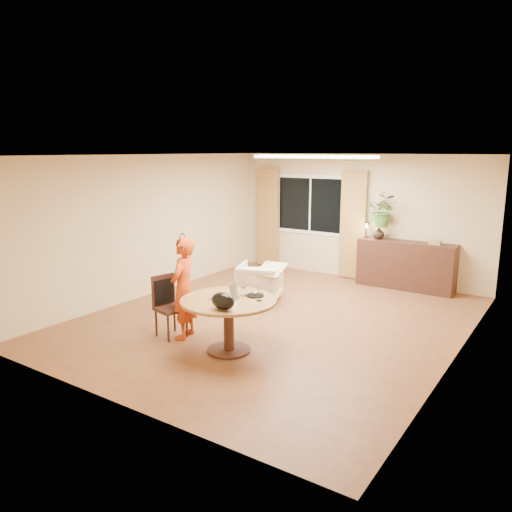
{
  "coord_description": "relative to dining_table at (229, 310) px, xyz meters",
  "views": [
    {
      "loc": [
        3.98,
        -6.52,
        2.68
      ],
      "look_at": [
        -0.24,
        -0.2,
        1.06
      ],
      "focal_mm": 35.0,
      "sensor_mm": 36.0,
      "label": 1
    }
  ],
  "objects": [
    {
      "name": "pot_lid",
      "position": [
        0.22,
        0.32,
        0.18
      ],
      "size": [
        0.3,
        0.3,
        0.04
      ],
      "primitive_type": null,
      "rotation": [
        0.0,
        0.0,
        -0.3
      ],
      "color": "white",
      "rests_on": "dining_table"
    },
    {
      "name": "child",
      "position": [
        -0.84,
        0.06,
        0.16
      ],
      "size": [
        0.62,
        0.5,
        1.48
      ],
      "primitive_type": "imported",
      "rotation": [
        0.0,
        0.0,
        -1.27
      ],
      "color": "red",
      "rests_on": "floor"
    },
    {
      "name": "tumbler",
      "position": [
        0.07,
        0.25,
        0.21
      ],
      "size": [
        0.08,
        0.08,
        0.11
      ],
      "primitive_type": null,
      "rotation": [
        0.0,
        0.0,
        0.08
      ],
      "color": "white",
      "rests_on": "dining_table"
    },
    {
      "name": "bouquet",
      "position": [
        0.48,
        4.44,
        0.94
      ],
      "size": [
        0.67,
        0.6,
        0.66
      ],
      "primitive_type": "imported",
      "rotation": [
        0.0,
        0.0,
        0.16
      ],
      "color": "#2A6927",
      "rests_on": "vase"
    },
    {
      "name": "book_stack",
      "position": [
        1.53,
        4.44,
        0.4
      ],
      "size": [
        0.25,
        0.21,
        0.09
      ],
      "primitive_type": null,
      "rotation": [
        0.0,
        0.0,
        0.25
      ],
      "color": "brown",
      "rests_on": "sideboard"
    },
    {
      "name": "wall_left",
      "position": [
        -2.89,
        1.43,
        0.72
      ],
      "size": [
        0.0,
        6.5,
        6.5
      ],
      "primitive_type": "plane",
      "rotation": [
        1.57,
        0.0,
        1.57
      ],
      "color": "#CDB685",
      "rests_on": "floor"
    },
    {
      "name": "laptop",
      "position": [
        -0.08,
        -0.03,
        0.27
      ],
      "size": [
        0.4,
        0.32,
        0.23
      ],
      "primitive_type": null,
      "rotation": [
        0.0,
        0.0,
        0.29
      ],
      "color": "#B7B7BC",
      "rests_on": "dining_table"
    },
    {
      "name": "armchair",
      "position": [
        -0.93,
        2.17,
        -0.23
      ],
      "size": [
        0.94,
        0.96,
        0.68
      ],
      "primitive_type": "imported",
      "rotation": [
        0.0,
        0.0,
        3.49
      ],
      "color": "beige",
      "rests_on": "floor"
    },
    {
      "name": "dining_chair",
      "position": [
        -1.02,
        -0.03,
        -0.13
      ],
      "size": [
        0.51,
        0.48,
        0.9
      ],
      "primitive_type": null,
      "rotation": [
        0.0,
        0.0,
        -0.23
      ],
      "color": "black",
      "rests_on": "floor"
    },
    {
      "name": "vase",
      "position": [
        0.42,
        4.44,
        0.48
      ],
      "size": [
        0.28,
        0.28,
        0.25
      ],
      "primitive_type": "imported",
      "rotation": [
        0.0,
        0.0,
        -0.22
      ],
      "color": "black",
      "rests_on": "sideboard"
    },
    {
      "name": "sideboard",
      "position": [
        1.0,
        4.44,
        -0.11
      ],
      "size": [
        1.87,
        0.46,
        0.93
      ],
      "primitive_type": "cube",
      "color": "black",
      "rests_on": "floor"
    },
    {
      "name": "ceiling_panel",
      "position": [
        -0.14,
        2.63,
        1.99
      ],
      "size": [
        2.2,
        0.35,
        0.05
      ],
      "primitive_type": "cube",
      "color": "white",
      "rests_on": "ceiling"
    },
    {
      "name": "wall_right",
      "position": [
        2.61,
        1.43,
        0.72
      ],
      "size": [
        0.0,
        6.5,
        6.5
      ],
      "primitive_type": "plane",
      "rotation": [
        1.57,
        0.0,
        -1.57
      ],
      "color": "#CDB685",
      "rests_on": "floor"
    },
    {
      "name": "dining_table",
      "position": [
        0.0,
        0.0,
        0.0
      ],
      "size": [
        1.29,
        1.29,
        0.73
      ],
      "color": "brown",
      "rests_on": "floor"
    },
    {
      "name": "desk_lamp",
      "position": [
        0.19,
        4.39,
        0.52
      ],
      "size": [
        0.16,
        0.16,
        0.33
      ],
      "primitive_type": null,
      "rotation": [
        0.0,
        0.0,
        0.15
      ],
      "color": "black",
      "rests_on": "sideboard"
    },
    {
      "name": "wine_glass",
      "position": [
        0.37,
        0.17,
        0.26
      ],
      "size": [
        0.1,
        0.1,
        0.22
      ],
      "primitive_type": null,
      "rotation": [
        0.0,
        0.0,
        -0.34
      ],
      "color": "white",
      "rests_on": "dining_table"
    },
    {
      "name": "handbag",
      "position": [
        0.21,
        -0.39,
        0.27
      ],
      "size": [
        0.36,
        0.25,
        0.22
      ],
      "primitive_type": null,
      "rotation": [
        0.0,
        0.0,
        0.18
      ],
      "color": "black",
      "rests_on": "dining_table"
    },
    {
      "name": "curtain_right",
      "position": [
        -0.19,
        4.59,
        0.57
      ],
      "size": [
        0.55,
        0.08,
        2.25
      ],
      "primitive_type": "cube",
      "color": "olive",
      "rests_on": "wall_back"
    },
    {
      "name": "wall_back",
      "position": [
        -0.14,
        4.68,
        0.72
      ],
      "size": [
        5.5,
        0.0,
        5.5
      ],
      "primitive_type": "plane",
      "rotation": [
        1.57,
        0.0,
        0.0
      ],
      "color": "#CDB685",
      "rests_on": "floor"
    },
    {
      "name": "floor",
      "position": [
        -0.14,
        1.43,
        -0.58
      ],
      "size": [
        6.5,
        6.5,
        0.0
      ],
      "primitive_type": "plane",
      "color": "brown",
      "rests_on": "ground"
    },
    {
      "name": "ceiling",
      "position": [
        -0.14,
        1.43,
        2.02
      ],
      "size": [
        6.5,
        6.5,
        0.0
      ],
      "primitive_type": "plane",
      "rotation": [
        3.14,
        0.0,
        0.0
      ],
      "color": "white",
      "rests_on": "wall_back"
    },
    {
      "name": "throw",
      "position": [
        -0.66,
        2.14,
        0.12
      ],
      "size": [
        0.52,
        0.61,
        0.03
      ],
      "primitive_type": null,
      "rotation": [
        0.0,
        0.0,
        0.14
      ],
      "color": "beige",
      "rests_on": "armchair"
    },
    {
      "name": "window",
      "position": [
        -1.24,
        4.67,
        0.92
      ],
      "size": [
        1.7,
        0.03,
        1.3
      ],
      "color": "white",
      "rests_on": "wall_back"
    },
    {
      "name": "curtain_left",
      "position": [
        -2.29,
        4.59,
        0.57
      ],
      "size": [
        0.55,
        0.08,
        2.25
      ],
      "primitive_type": "cube",
      "color": "olive",
      "rests_on": "wall_back"
    }
  ]
}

